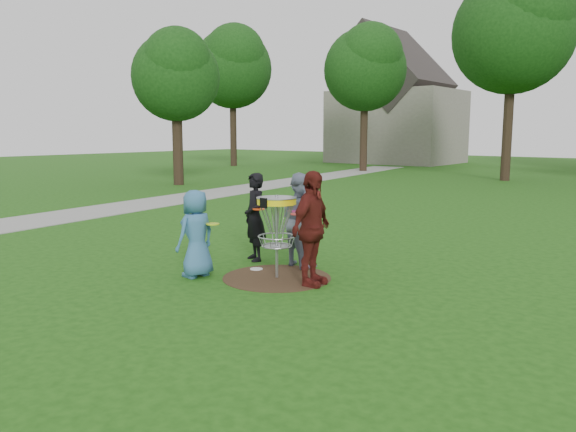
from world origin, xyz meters
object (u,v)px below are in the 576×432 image
Objects in this scene: player_maroon at (312,229)px; disc_golf_basket at (277,217)px; player_black at (255,217)px; player_grey at (300,220)px; player_blue at (196,234)px.

player_maroon is 1.31× the size of disc_golf_basket.
disc_golf_basket is (-0.71, 0.01, 0.12)m from player_maroon.
player_grey is at bearing 39.77° from player_black.
player_maroon is (1.85, -0.75, 0.08)m from player_black.
player_maroon is (0.92, -0.93, 0.06)m from player_grey.
player_black is 0.91× the size of player_maroon.
player_grey reaches higher than player_black.
player_grey is 0.93× the size of player_maroon.
disc_golf_basket is (1.14, -0.74, 0.20)m from player_black.
player_black is at bearing 146.87° from disc_golf_basket.
player_black is 0.95m from player_grey.
player_black is 1.19× the size of disc_golf_basket.
player_blue is at bearing -145.49° from disc_golf_basket.
player_black is at bearing 60.32° from player_maroon.
player_maroon is at bearing 151.28° from player_grey.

